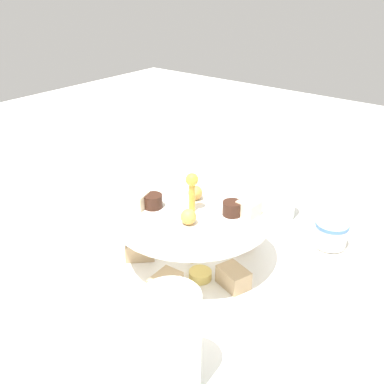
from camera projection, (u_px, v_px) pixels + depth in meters
name	position (u px, v px, depth m)	size (l,w,h in m)	color
ground_plane	(192.00, 267.00, 0.76)	(2.40, 2.40, 0.00)	white
tiered_serving_stand	(192.00, 243.00, 0.74)	(0.31, 0.31, 0.17)	white
water_glass_tall_right	(172.00, 342.00, 0.51)	(0.07, 0.07, 0.14)	silver
water_glass_short_left	(279.00, 199.00, 0.89)	(0.06, 0.06, 0.08)	silver
teacup_with_saucer	(331.00, 236.00, 0.80)	(0.09, 0.09, 0.05)	white
butter_knife_left	(15.00, 274.00, 0.74)	(0.17, 0.01, 0.00)	silver
butter_knife_right	(371.00, 333.00, 0.62)	(0.17, 0.01, 0.00)	silver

